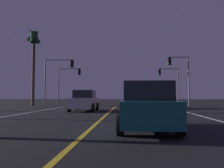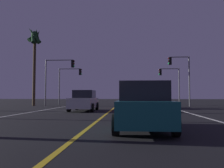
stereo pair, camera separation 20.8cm
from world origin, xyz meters
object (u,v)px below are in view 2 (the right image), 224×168
Objects in this scene: car_ahead_far at (140,100)px; car_oncoming at (84,101)px; traffic_light_near_left at (59,71)px; traffic_light_far_left at (70,78)px; car_lead_same_lane at (143,107)px; palm_tree_left_far at (35,43)px; traffic_light_far_right at (169,78)px; traffic_light_near_right at (180,70)px.

car_oncoming is at bearing 133.12° from car_ahead_far.
car_ahead_far and car_oncoming have the same top height.
traffic_light_near_left reaches higher than traffic_light_far_left.
car_lead_same_lane is at bearing 177.65° from car_ahead_far.
traffic_light_far_left is (-8.91, 24.36, 3.05)m from car_lead_same_lane.
car_oncoming is 0.43× the size of palm_tree_left_far.
traffic_light_far_left is (-0.08, 5.50, -0.30)m from traffic_light_near_left.
traffic_light_near_left reaches higher than traffic_light_far_right.
palm_tree_left_far reaches higher than car_lead_same_lane.
car_oncoming is 16.87m from traffic_light_far_right.
traffic_light_far_left is at bearing -161.17° from car_oncoming.
traffic_light_near_right is 5.53m from traffic_light_far_right.
car_oncoming is 0.74× the size of traffic_light_near_right.
traffic_light_near_right reaches higher than traffic_light_far_left.
traffic_light_far_left is 6.95m from palm_tree_left_far.
car_ahead_far is at bearing -2.35° from car_lead_same_lane.
car_oncoming is 14.28m from palm_tree_left_far.
traffic_light_far_right is at bearing -0.00° from traffic_light_far_left.
traffic_light_near_right is at bearing -15.78° from car_lead_same_lane.
traffic_light_near_left is 14.94m from traffic_light_far_right.
car_oncoming is 14.88m from traffic_light_far_left.
traffic_light_near_right is 0.58× the size of palm_tree_left_far.
traffic_light_near_left is at bearing 21.61° from traffic_light_far_right.
traffic_light_near_left is at bearing -16.18° from palm_tree_left_far.
traffic_light_far_right is at bearing -25.59° from car_ahead_far.
car_ahead_far is at bearing -20.23° from palm_tree_left_far.
car_oncoming is (-4.83, -4.52, 0.00)m from car_ahead_far.
car_lead_same_lane is 26.12m from traffic_light_far_left.
traffic_light_far_right is at bearing 146.10° from car_oncoming.
car_lead_same_lane is 24.49m from palm_tree_left_far.
car_lead_same_lane is 25.06m from traffic_light_far_right.
car_lead_same_lane is 0.77× the size of traffic_light_near_left.
car_oncoming is at bearing 40.97° from traffic_light_near_right.
traffic_light_near_left is at bearing -150.84° from car_oncoming.
traffic_light_near_right is 1.14× the size of traffic_light_far_right.
car_lead_same_lane is at bearing -58.06° from palm_tree_left_far.
car_oncoming is at bearing -71.17° from traffic_light_far_left.
car_ahead_far is 13.63m from traffic_light_far_left.
traffic_light_near_right is at bearing -3.35° from palm_tree_left_far.
palm_tree_left_far is at bearing 69.77° from car_ahead_far.
car_ahead_far is 0.77× the size of traffic_light_near_left.
palm_tree_left_far is at bearing 31.94° from car_lead_same_lane.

